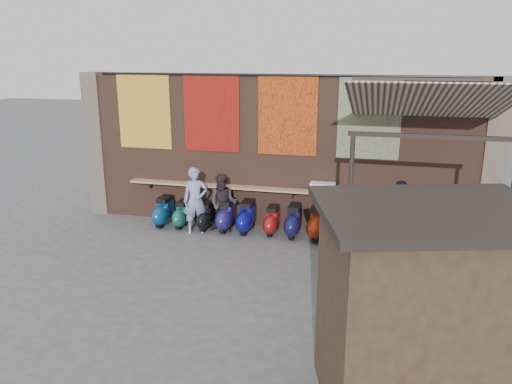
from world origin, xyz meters
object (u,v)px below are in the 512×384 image
at_px(diner_left, 195,201).
at_px(market_stall, 425,316).
at_px(scooter_stool_7, 317,222).
at_px(scooter_stool_9, 366,228).
at_px(shelf_box, 323,188).
at_px(scooter_stool_10, 390,231).
at_px(scooter_stool_3, 226,215).
at_px(scooter_stool_6, 294,221).
at_px(diner_right, 223,203).
at_px(scooter_stool_8, 341,227).
at_px(scooter_stool_5, 272,220).
at_px(shopper_navy, 400,222).
at_px(shopper_grey, 408,264).
at_px(scooter_stool_4, 247,217).
at_px(shopper_tan, 417,226).
at_px(scooter_stool_1, 182,214).
at_px(scooter_stool_0, 164,211).
at_px(scooter_stool_2, 206,216).

relative_size(diner_left, market_stall, 0.65).
bearing_deg(scooter_stool_7, scooter_stool_9, 1.82).
distance_m(shelf_box, scooter_stool_10, 1.95).
relative_size(scooter_stool_3, market_stall, 0.33).
height_order(scooter_stool_3, scooter_stool_6, scooter_stool_3).
bearing_deg(diner_right, market_stall, -52.45).
bearing_deg(scooter_stool_8, scooter_stool_5, 178.93).
bearing_deg(scooter_stool_6, shopper_navy, -21.95).
relative_size(scooter_stool_10, market_stall, 0.29).
xyz_separation_m(diner_left, market_stall, (5.18, -5.54, 0.46)).
height_order(scooter_stool_6, scooter_stool_10, scooter_stool_6).
xyz_separation_m(scooter_stool_6, shopper_grey, (2.63, -2.87, 0.34)).
height_order(scooter_stool_4, shopper_navy, shopper_navy).
xyz_separation_m(scooter_stool_8, scooter_stool_9, (0.62, 0.01, 0.01)).
height_order(scooter_stool_7, scooter_stool_10, scooter_stool_7).
relative_size(scooter_stool_7, diner_left, 0.52).
relative_size(scooter_stool_5, scooter_stool_10, 1.01).
height_order(shopper_navy, shopper_tan, shopper_navy).
relative_size(scooter_stool_1, scooter_stool_10, 0.99).
height_order(shelf_box, scooter_stool_5, shelf_box).
height_order(scooter_stool_1, shopper_navy, shopper_navy).
relative_size(shelf_box, scooter_stool_0, 0.77).
distance_m(scooter_stool_2, scooter_stool_8, 3.51).
bearing_deg(shelf_box, scooter_stool_7, -100.75).
relative_size(scooter_stool_5, shopper_grey, 0.51).
bearing_deg(scooter_stool_1, scooter_stool_0, -179.90).
distance_m(scooter_stool_0, market_stall, 8.59).
bearing_deg(diner_left, scooter_stool_6, -17.20).
height_order(shelf_box, diner_right, diner_right).
height_order(scooter_stool_3, scooter_stool_7, scooter_stool_7).
bearing_deg(diner_left, shopper_grey, -50.95).
distance_m(scooter_stool_1, scooter_stool_4, 1.77).
height_order(scooter_stool_3, scooter_stool_9, scooter_stool_3).
bearing_deg(scooter_stool_9, market_stall, -81.53).
bearing_deg(scooter_stool_4, scooter_stool_7, -1.23).
height_order(scooter_stool_4, scooter_stool_7, scooter_stool_7).
height_order(scooter_stool_4, diner_left, diner_left).
bearing_deg(diner_right, scooter_stool_2, 172.91).
bearing_deg(diner_right, scooter_stool_1, 176.06).
bearing_deg(scooter_stool_9, shopper_grey, -73.94).
bearing_deg(scooter_stool_3, shelf_box, 6.70).
distance_m(scooter_stool_4, scooter_stool_10, 3.61).
height_order(shelf_box, scooter_stool_9, shelf_box).
bearing_deg(diner_left, scooter_stool_4, -9.38).
bearing_deg(diner_left, shelf_box, -13.12).
bearing_deg(diner_left, scooter_stool_2, 36.19).
height_order(scooter_stool_1, diner_right, diner_right).
xyz_separation_m(scooter_stool_3, shopper_tan, (4.68, -1.05, 0.45)).
bearing_deg(scooter_stool_8, scooter_stool_0, -179.78).
bearing_deg(shopper_navy, scooter_stool_7, -38.46).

